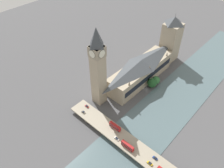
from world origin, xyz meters
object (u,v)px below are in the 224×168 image
(car_northbound_mid, at_px, (155,158))
(victoria_tower, at_px, (171,39))
(parliament_hall, at_px, (141,70))
(car_southbound_mid, at_px, (83,112))
(clock_tower, at_px, (98,66))
(road_bridge, at_px, (129,144))
(car_northbound_tail, at_px, (117,139))
(car_southbound_lead, at_px, (87,106))
(double_decker_bus_rear, at_px, (115,126))
(car_northbound_lead, at_px, (150,163))
(double_decker_bus_mid, at_px, (128,146))

(car_northbound_mid, bearing_deg, victoria_tower, -61.98)
(parliament_hall, height_order, car_southbound_mid, parliament_hall)
(parliament_hall, xyz_separation_m, clock_tower, (10.48, 52.81, 29.29))
(clock_tower, bearing_deg, road_bridge, 158.77)
(clock_tower, relative_size, car_northbound_tail, 17.30)
(clock_tower, distance_m, car_southbound_lead, 41.13)
(victoria_tower, xyz_separation_m, car_southbound_mid, (7.00, 134.04, -21.86))
(double_decker_bus_rear, bearing_deg, car_northbound_lead, 170.76)
(parliament_hall, height_order, car_northbound_mid, parliament_hall)
(road_bridge, distance_m, double_decker_bus_mid, 5.50)
(road_bridge, bearing_deg, parliament_hall, -59.05)
(car_northbound_mid, xyz_separation_m, car_southbound_mid, (75.01, 6.23, 0.00))
(car_northbound_mid, bearing_deg, clock_tower, -13.09)
(car_northbound_tail, bearing_deg, clock_tower, -29.10)
(clock_tower, xyz_separation_m, victoria_tower, (-10.42, -109.57, -15.46))
(parliament_hall, bearing_deg, double_decker_bus_mid, 120.68)
(double_decker_bus_mid, bearing_deg, car_northbound_mid, -162.28)
(car_northbound_mid, bearing_deg, road_bridge, 7.53)
(car_southbound_lead, height_order, car_southbound_mid, car_southbound_lead)
(clock_tower, distance_m, car_northbound_mid, 88.76)
(double_decker_bus_mid, height_order, car_northbound_mid, double_decker_bus_mid)
(car_northbound_tail, xyz_separation_m, car_southbound_mid, (41.70, -0.65, 0.02))
(victoria_tower, relative_size, car_northbound_mid, 15.01)
(double_decker_bus_rear, bearing_deg, parliament_hall, -69.61)
(victoria_tower, bearing_deg, clock_tower, 84.57)
(double_decker_bus_rear, relative_size, car_southbound_mid, 2.97)
(clock_tower, height_order, car_northbound_tail, clock_tower)
(parliament_hall, xyz_separation_m, road_bridge, (-44.46, 74.16, -9.71))
(road_bridge, xyz_separation_m, car_southbound_mid, (51.51, 3.12, 1.67))
(clock_tower, relative_size, car_southbound_mid, 20.41)
(car_northbound_tail, bearing_deg, double_decker_bus_rear, -40.95)
(victoria_tower, relative_size, car_northbound_lead, 12.77)
(car_northbound_tail, height_order, car_southbound_lead, car_southbound_lead)
(clock_tower, distance_m, road_bridge, 70.67)
(car_northbound_lead, bearing_deg, road_bridge, -7.93)
(double_decker_bus_mid, bearing_deg, car_northbound_tail, -0.26)
(victoria_tower, height_order, double_decker_bus_mid, victoria_tower)
(car_northbound_tail, relative_size, car_southbound_mid, 1.18)
(parliament_hall, distance_m, car_northbound_lead, 102.99)
(car_northbound_lead, xyz_separation_m, car_southbound_lead, (77.39, -7.18, 0.04))
(double_decker_bus_mid, height_order, car_southbound_lead, double_decker_bus_mid)
(parliament_hall, height_order, car_northbound_lead, parliament_hall)
(car_northbound_lead, distance_m, car_northbound_tail, 32.87)
(car_southbound_mid, bearing_deg, car_northbound_tail, 179.10)
(double_decker_bus_mid, distance_m, car_southbound_lead, 56.72)
(car_northbound_lead, height_order, car_southbound_lead, car_southbound_lead)
(road_bridge, relative_size, car_southbound_mid, 32.58)
(clock_tower, height_order, victoria_tower, clock_tower)
(double_decker_bus_mid, bearing_deg, double_decker_bus_rear, -20.13)
(double_decker_bus_mid, xyz_separation_m, double_decker_bus_rear, (20.01, -7.33, 0.04))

